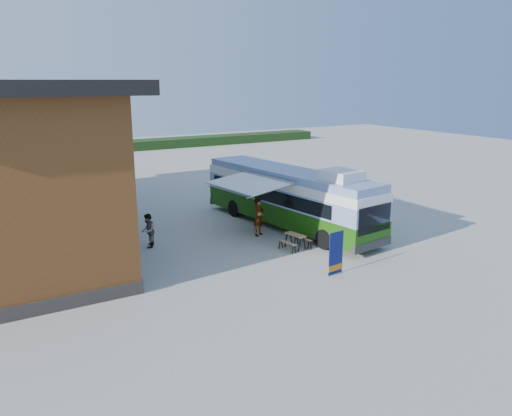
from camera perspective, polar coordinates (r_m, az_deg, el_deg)
ground at (r=21.40m, az=4.02°, el=-6.10°), size 100.00×100.00×0.00m
hedge at (r=58.27m, az=-10.79°, el=7.26°), size 40.00×3.00×1.00m
bus at (r=25.92m, az=3.80°, el=1.42°), size 3.83×11.64×3.51m
awning at (r=24.45m, az=-0.62°, el=2.78°), size 2.99×4.30×0.51m
banner at (r=19.99m, az=9.10°, el=-5.55°), size 0.77×0.24×1.76m
picnic_table at (r=22.82m, az=4.51°, el=-3.44°), size 1.35×1.24×0.68m
person_a at (r=24.55m, az=0.34°, el=-1.01°), size 0.83×0.75×1.91m
person_b at (r=23.40m, az=-12.24°, el=-2.55°), size 0.88×0.95×1.58m
slurry_tanker at (r=31.37m, az=-19.32°, el=2.27°), size 3.39×5.90×2.31m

